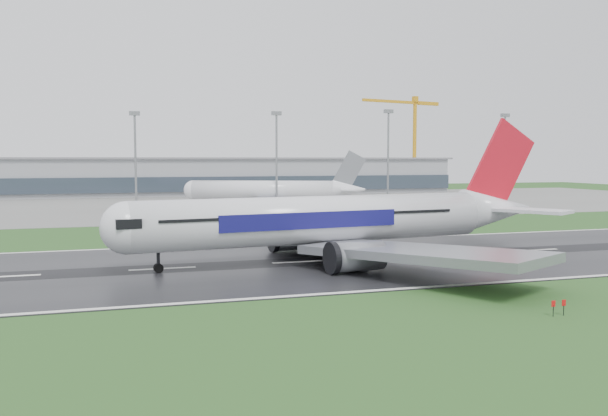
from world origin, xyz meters
name	(u,v)px	position (x,y,z in m)	size (l,w,h in m)	color
ground	(302,262)	(0.00, 0.00, 0.00)	(520.00, 520.00, 0.00)	#20471A
runway	(302,262)	(0.00, 0.00, 0.05)	(400.00, 45.00, 0.10)	black
apron	(194,204)	(0.00, 125.00, 0.04)	(400.00, 130.00, 0.08)	slate
terminal	(176,177)	(0.00, 185.00, 7.50)	(240.00, 36.00, 15.00)	gray
main_airliner	(346,190)	(6.97, 0.28, 10.49)	(70.39, 67.04, 20.78)	silver
parked_airliner	(270,180)	(21.18, 103.69, 8.59)	(58.08, 54.07, 17.02)	silver
tower_crane	(415,143)	(120.02, 200.00, 23.10)	(46.96, 2.56, 46.19)	orange
floodmast_2	(136,164)	(-19.63, 100.00, 13.77)	(0.64, 0.64, 27.53)	gray
floodmast_3	(277,162)	(22.24, 100.00, 14.21)	(0.64, 0.64, 28.43)	gray
floodmast_4	(388,160)	(59.56, 100.00, 14.93)	(0.64, 0.64, 29.85)	gray
floodmast_5	(504,160)	(103.20, 100.00, 14.73)	(0.64, 0.64, 29.47)	gray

